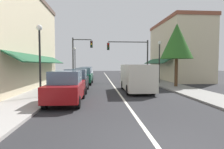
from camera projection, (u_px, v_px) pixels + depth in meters
name	position (u px, v px, depth m)	size (l,w,h in m)	color
ground_plane	(111.00, 82.00, 22.56)	(80.00, 80.00, 0.00)	#28282B
sidewalk_left	(65.00, 82.00, 22.15)	(2.60, 56.00, 0.12)	#A39E99
sidewalk_right	(155.00, 81.00, 22.95)	(2.60, 56.00, 0.12)	gray
lane_center_stripe	(111.00, 82.00, 22.56)	(0.14, 52.00, 0.01)	silver
storefront_left_block	(0.00, 40.00, 15.64)	(7.21, 14.20, 8.40)	beige
storefront_right_block	(178.00, 51.00, 25.01)	(6.02, 10.20, 7.82)	beige
parked_car_nearest_left	(66.00, 87.00, 10.20)	(1.82, 4.12, 1.77)	maroon
parked_car_second_left	(76.00, 81.00, 14.46)	(1.79, 4.10, 1.77)	black
parked_car_third_left	(84.00, 76.00, 20.10)	(1.87, 4.14, 1.77)	#0F4C33
parked_car_far_left	(86.00, 74.00, 24.82)	(1.83, 4.12, 1.77)	silver
parked_car_distant_left	(87.00, 72.00, 29.54)	(1.85, 4.14, 1.77)	#B7BABF
van_in_lane	(137.00, 77.00, 14.56)	(2.05, 5.20, 2.12)	beige
traffic_signal_mast_arm	(133.00, 53.00, 23.76)	(5.31, 0.50, 5.23)	#333333
traffic_signal_left_corner	(79.00, 53.00, 24.24)	(2.64, 0.50, 5.60)	#333333
street_lamp_left_near	(40.00, 49.00, 11.45)	(0.36, 0.36, 4.55)	black
street_lamp_right_mid	(159.00, 55.00, 20.44)	(0.36, 0.36, 4.67)	black
street_lamp_left_far	(75.00, 57.00, 28.41)	(0.36, 0.36, 4.73)	black
tree_right_near	(177.00, 41.00, 16.95)	(2.91, 2.91, 5.85)	#4C331E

